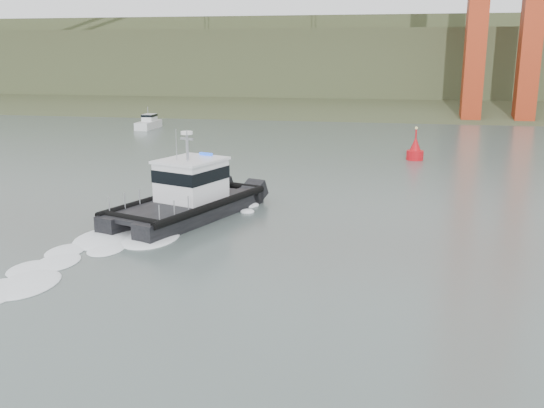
{
  "coord_description": "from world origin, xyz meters",
  "views": [
    {
      "loc": [
        5.58,
        -25.91,
        10.62
      ],
      "look_at": [
        -0.72,
        6.47,
        2.4
      ],
      "focal_mm": 40.0,
      "sensor_mm": 36.0,
      "label": 1
    }
  ],
  "objects": [
    {
      "name": "ground",
      "position": [
        0.0,
        0.0,
        0.0
      ],
      "size": [
        400.0,
        400.0,
        0.0
      ],
      "primitive_type": "plane",
      "color": "#4D5B58",
      "rests_on": "ground"
    },
    {
      "name": "headlands",
      "position": [
        0.0,
        125.5,
        7.05
      ],
      "size": [
        500.0,
        105.36,
        27.12
      ],
      "color": "#394527",
      "rests_on": "ground"
    },
    {
      "name": "nav_buoy",
      "position": [
        8.25,
        37.2,
        0.95
      ],
      "size": [
        1.73,
        1.73,
        3.6
      ],
      "color": "red",
      "rests_on": "ground"
    },
    {
      "name": "motorboat",
      "position": [
        -28.89,
        57.3,
        0.81
      ],
      "size": [
        1.96,
        5.88,
        3.23
      ],
      "rotation": [
        0.0,
        0.0,
        0.0
      ],
      "color": "silver",
      "rests_on": "ground"
    },
    {
      "name": "patrol_boat",
      "position": [
        -7.35,
        11.45,
        1.48
      ],
      "size": [
        8.32,
        12.97,
        5.92
      ],
      "rotation": [
        0.0,
        0.0,
        -0.35
      ],
      "color": "black",
      "rests_on": "ground"
    }
  ]
}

